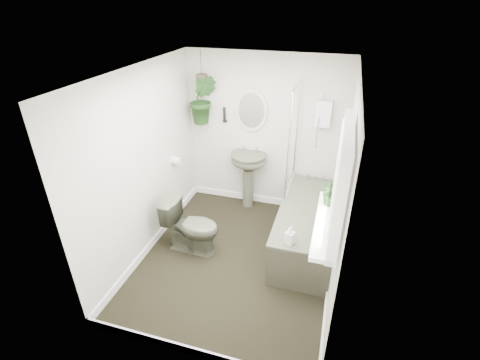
# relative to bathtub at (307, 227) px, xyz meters

# --- Properties ---
(floor) EXTENTS (2.30, 2.80, 0.02)m
(floor) POSITION_rel_bathtub_xyz_m (-0.80, -0.50, -0.30)
(floor) COLOR black
(floor) RESTS_ON ground
(ceiling) EXTENTS (2.30, 2.80, 0.02)m
(ceiling) POSITION_rel_bathtub_xyz_m (-0.80, -0.50, 2.02)
(ceiling) COLOR white
(ceiling) RESTS_ON ground
(wall_back) EXTENTS (2.30, 0.02, 2.30)m
(wall_back) POSITION_rel_bathtub_xyz_m (-0.80, 0.91, 0.86)
(wall_back) COLOR silver
(wall_back) RESTS_ON ground
(wall_front) EXTENTS (2.30, 0.02, 2.30)m
(wall_front) POSITION_rel_bathtub_xyz_m (-0.80, -1.91, 0.86)
(wall_front) COLOR silver
(wall_front) RESTS_ON ground
(wall_left) EXTENTS (0.02, 2.80, 2.30)m
(wall_left) POSITION_rel_bathtub_xyz_m (-1.96, -0.50, 0.86)
(wall_left) COLOR silver
(wall_left) RESTS_ON ground
(wall_right) EXTENTS (0.02, 2.80, 2.30)m
(wall_right) POSITION_rel_bathtub_xyz_m (0.36, -0.50, 0.86)
(wall_right) COLOR silver
(wall_right) RESTS_ON ground
(skirting) EXTENTS (2.30, 2.80, 0.10)m
(skirting) POSITION_rel_bathtub_xyz_m (-0.80, -0.50, -0.24)
(skirting) COLOR white
(skirting) RESTS_ON floor
(bathtub) EXTENTS (0.72, 1.72, 0.58)m
(bathtub) POSITION_rel_bathtub_xyz_m (0.00, 0.00, 0.00)
(bathtub) COLOR #484B3A
(bathtub) RESTS_ON floor
(bath_screen) EXTENTS (0.04, 0.72, 1.40)m
(bath_screen) POSITION_rel_bathtub_xyz_m (-0.33, 0.49, 0.99)
(bath_screen) COLOR silver
(bath_screen) RESTS_ON bathtub
(shower_box) EXTENTS (0.20, 0.10, 0.35)m
(shower_box) POSITION_rel_bathtub_xyz_m (0.00, 0.84, 1.26)
(shower_box) COLOR white
(shower_box) RESTS_ON wall_back
(oval_mirror) EXTENTS (0.46, 0.03, 0.62)m
(oval_mirror) POSITION_rel_bathtub_xyz_m (-1.00, 0.87, 1.21)
(oval_mirror) COLOR beige
(oval_mirror) RESTS_ON wall_back
(wall_sconce) EXTENTS (0.04, 0.04, 0.22)m
(wall_sconce) POSITION_rel_bathtub_xyz_m (-1.40, 0.86, 1.11)
(wall_sconce) COLOR black
(wall_sconce) RESTS_ON wall_back
(toilet_roll_holder) EXTENTS (0.11, 0.11, 0.11)m
(toilet_roll_holder) POSITION_rel_bathtub_xyz_m (-1.90, 0.20, 0.61)
(toilet_roll_holder) COLOR white
(toilet_roll_holder) RESTS_ON wall_left
(window_recess) EXTENTS (0.08, 1.00, 0.90)m
(window_recess) POSITION_rel_bathtub_xyz_m (0.29, -1.20, 1.36)
(window_recess) COLOR white
(window_recess) RESTS_ON wall_right
(window_sill) EXTENTS (0.18, 1.00, 0.04)m
(window_sill) POSITION_rel_bathtub_xyz_m (0.22, -1.20, 0.94)
(window_sill) COLOR white
(window_sill) RESTS_ON wall_right
(window_blinds) EXTENTS (0.01, 0.86, 0.76)m
(window_blinds) POSITION_rel_bathtub_xyz_m (0.24, -1.20, 1.36)
(window_blinds) COLOR white
(window_blinds) RESTS_ON wall_right
(toilet) EXTENTS (0.72, 0.42, 0.72)m
(toilet) POSITION_rel_bathtub_xyz_m (-1.40, -0.48, 0.07)
(toilet) COLOR #484B3A
(toilet) RESTS_ON floor
(pedestal_sink) EXTENTS (0.55, 0.48, 0.89)m
(pedestal_sink) POSITION_rel_bathtub_xyz_m (-1.00, 0.74, 0.15)
(pedestal_sink) COLOR #484B3A
(pedestal_sink) RESTS_ON floor
(sill_plant) EXTENTS (0.27, 0.25, 0.25)m
(sill_plant) POSITION_rel_bathtub_xyz_m (0.24, -0.90, 1.09)
(sill_plant) COLOR black
(sill_plant) RESTS_ON window_sill
(hanging_plant) EXTENTS (0.43, 0.37, 0.70)m
(hanging_plant) POSITION_rel_bathtub_xyz_m (-1.67, 0.75, 1.34)
(hanging_plant) COLOR black
(hanging_plant) RESTS_ON ceiling
(soap_bottle) EXTENTS (0.12, 0.13, 0.21)m
(soap_bottle) POSITION_rel_bathtub_xyz_m (-0.13, -0.74, 0.39)
(soap_bottle) COLOR #292221
(soap_bottle) RESTS_ON bathtub
(hanging_pot) EXTENTS (0.16, 0.16, 0.12)m
(hanging_pot) POSITION_rel_bathtub_xyz_m (-1.67, 0.75, 1.63)
(hanging_pot) COLOR #4A3E2F
(hanging_pot) RESTS_ON ceiling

